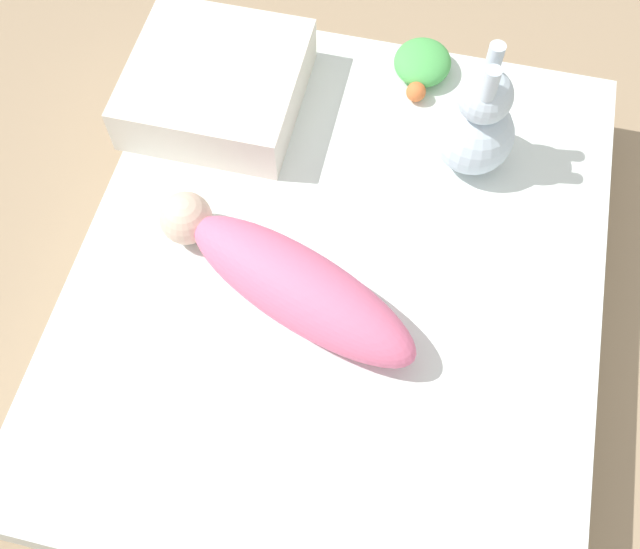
{
  "coord_description": "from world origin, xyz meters",
  "views": [
    {
      "loc": [
        0.72,
        0.13,
        1.53
      ],
      "look_at": [
        0.05,
        -0.03,
        0.23
      ],
      "focal_mm": 42.0,
      "sensor_mm": 36.0,
      "label": 1
    }
  ],
  "objects_px": {
    "swaddled_baby": "(288,281)",
    "turtle_plush": "(422,64)",
    "pillow": "(216,84)",
    "bunny_plush": "(477,126)"
  },
  "relations": [
    {
      "from": "pillow",
      "to": "turtle_plush",
      "type": "distance_m",
      "value": 0.48
    },
    {
      "from": "swaddled_baby",
      "to": "bunny_plush",
      "type": "distance_m",
      "value": 0.52
    },
    {
      "from": "swaddled_baby",
      "to": "turtle_plush",
      "type": "xyz_separation_m",
      "value": [
        -0.64,
        0.16,
        -0.03
      ]
    },
    {
      "from": "swaddled_baby",
      "to": "pillow",
      "type": "xyz_separation_m",
      "value": [
        -0.46,
        -0.28,
        -0.01
      ]
    },
    {
      "from": "swaddled_baby",
      "to": "pillow",
      "type": "distance_m",
      "value": 0.54
    },
    {
      "from": "bunny_plush",
      "to": "swaddled_baby",
      "type": "bearing_deg",
      "value": -35.84
    },
    {
      "from": "pillow",
      "to": "bunny_plush",
      "type": "bearing_deg",
      "value": 86.52
    },
    {
      "from": "swaddled_baby",
      "to": "turtle_plush",
      "type": "relative_size",
      "value": 3.24
    },
    {
      "from": "swaddled_baby",
      "to": "bunny_plush",
      "type": "xyz_separation_m",
      "value": [
        -0.42,
        0.3,
        0.05
      ]
    },
    {
      "from": "bunny_plush",
      "to": "turtle_plush",
      "type": "xyz_separation_m",
      "value": [
        -0.22,
        -0.14,
        -0.08
      ]
    }
  ]
}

